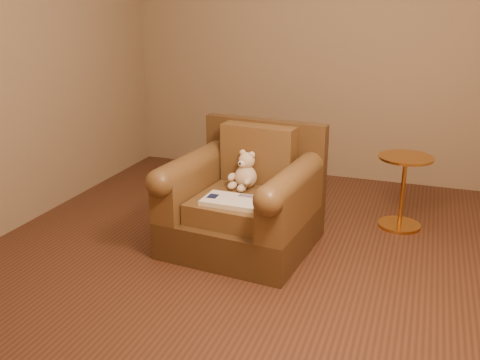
% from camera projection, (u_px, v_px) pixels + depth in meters
% --- Properties ---
extents(floor, '(4.00, 4.00, 0.00)m').
position_uv_depth(floor, '(263.00, 257.00, 3.78)').
color(floor, '#4F2C1B').
rests_on(floor, ground).
extents(room, '(4.02, 4.02, 2.71)m').
position_uv_depth(room, '(266.00, 2.00, 3.23)').
color(room, '#92795A').
rests_on(room, ground).
extents(armchair, '(1.05, 1.01, 0.87)m').
position_uv_depth(armchair, '(245.00, 202.00, 3.88)').
color(armchair, '#483018').
rests_on(armchair, floor).
extents(teddy_bear, '(0.20, 0.24, 0.28)m').
position_uv_depth(teddy_bear, '(245.00, 174.00, 3.90)').
color(teddy_bear, beige).
rests_on(teddy_bear, armchair).
extents(guidebook, '(0.42, 0.26, 0.03)m').
position_uv_depth(guidebook, '(233.00, 201.00, 3.62)').
color(guidebook, beige).
rests_on(guidebook, armchair).
extents(side_table, '(0.42, 0.42, 0.59)m').
position_uv_depth(side_table, '(403.00, 189.00, 4.19)').
color(side_table, gold).
rests_on(side_table, floor).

